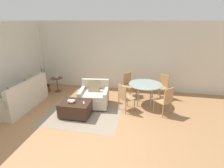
% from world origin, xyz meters
% --- Properties ---
extents(ground_plane, '(20.00, 20.00, 0.00)m').
position_xyz_m(ground_plane, '(0.00, 0.00, 0.00)').
color(ground_plane, '#A3754C').
extents(wall_back, '(12.00, 0.06, 2.75)m').
position_xyz_m(wall_back, '(0.00, 3.31, 1.38)').
color(wall_back, beige).
rests_on(wall_back, ground_plane).
extents(wall_left, '(0.06, 12.00, 2.75)m').
position_xyz_m(wall_left, '(-3.13, 1.50, 1.38)').
color(wall_left, beige).
rests_on(wall_left, ground_plane).
extents(area_rug, '(2.33, 1.72, 0.01)m').
position_xyz_m(area_rug, '(-0.44, 0.84, 0.00)').
color(area_rug, gray).
rests_on(area_rug, ground_plane).
extents(couch, '(0.84, 1.95, 0.96)m').
position_xyz_m(couch, '(-2.59, 0.96, 0.33)').
color(couch, beige).
rests_on(couch, ground_plane).
extents(armchair, '(1.04, 1.00, 0.85)m').
position_xyz_m(armchair, '(-0.27, 1.56, 0.33)').
color(armchair, beige).
rests_on(armchair, ground_plane).
extents(ottoman, '(0.89, 0.66, 0.45)m').
position_xyz_m(ottoman, '(-0.62, 0.77, 0.25)').
color(ottoman, '#382319').
rests_on(ottoman, ground_plane).
extents(book_stack, '(0.21, 0.16, 0.08)m').
position_xyz_m(book_stack, '(-0.73, 0.73, 0.49)').
color(book_stack, '#B72D28').
rests_on(book_stack, ottoman).
extents(tv_remote_primary, '(0.10, 0.15, 0.01)m').
position_xyz_m(tv_remote_primary, '(-0.36, 0.79, 0.46)').
color(tv_remote_primary, '#B7B7BC').
rests_on(tv_remote_primary, ottoman).
extents(potted_plant, '(0.43, 0.43, 1.28)m').
position_xyz_m(potted_plant, '(-2.62, 2.37, 0.24)').
color(potted_plant, brown).
rests_on(potted_plant, ground_plane).
extents(side_table, '(0.47, 0.47, 0.58)m').
position_xyz_m(side_table, '(-2.09, 2.46, 0.41)').
color(side_table, '#4C3828').
rests_on(side_table, ground_plane).
extents(picture_frame, '(0.15, 0.06, 0.15)m').
position_xyz_m(picture_frame, '(-2.09, 2.46, 0.66)').
color(picture_frame, silver).
rests_on(picture_frame, side_table).
extents(dining_table, '(1.12, 1.12, 0.75)m').
position_xyz_m(dining_table, '(1.42, 1.97, 0.66)').
color(dining_table, '#8C9E99').
rests_on(dining_table, ground_plane).
extents(dining_chair_near_left, '(0.59, 0.59, 0.90)m').
position_xyz_m(dining_chair_near_left, '(0.80, 1.35, 0.52)').
color(dining_chair_near_left, tan).
rests_on(dining_chair_near_left, ground_plane).
extents(dining_chair_near_right, '(0.59, 0.59, 0.90)m').
position_xyz_m(dining_chair_near_right, '(2.04, 1.35, 0.52)').
color(dining_chair_near_right, tan).
rests_on(dining_chair_near_right, ground_plane).
extents(dining_chair_far_left, '(0.59, 0.59, 0.90)m').
position_xyz_m(dining_chair_far_left, '(0.80, 2.59, 0.52)').
color(dining_chair_far_left, tan).
rests_on(dining_chair_far_left, ground_plane).
extents(dining_chair_far_right, '(0.59, 0.59, 0.90)m').
position_xyz_m(dining_chair_far_right, '(2.04, 2.59, 0.52)').
color(dining_chair_far_right, tan).
rests_on(dining_chair_far_right, ground_plane).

